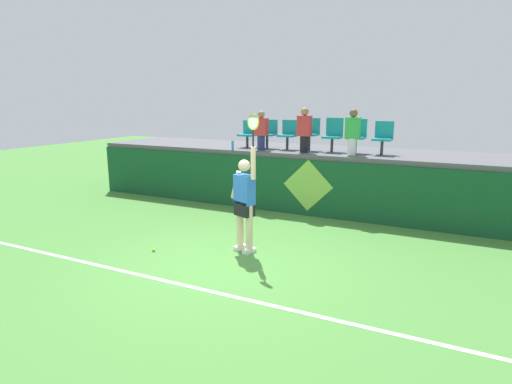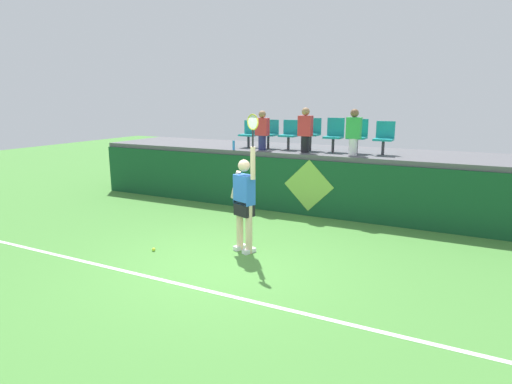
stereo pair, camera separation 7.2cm
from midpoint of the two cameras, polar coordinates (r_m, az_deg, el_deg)
ground_plane at (r=7.46m, az=-5.05°, el=-9.76°), size 40.00×40.00×0.00m
court_back_wall at (r=10.53m, az=5.57°, el=0.75°), size 12.54×0.20×1.38m
spectator_platform at (r=11.50m, az=7.73°, el=5.47°), size 12.54×2.44×0.12m
court_baseline_stripe at (r=6.71m, az=-9.46°, el=-12.45°), size 11.29×0.08×0.01m
tennis_player at (r=7.76m, az=-1.81°, el=-1.12°), size 0.72×0.38×2.57m
tennis_ball at (r=8.26m, az=-13.92°, el=-7.58°), size 0.07×0.07×0.07m
water_bottle at (r=11.23m, az=-3.37°, el=6.34°), size 0.06×0.06×0.25m
stadium_chair_0 at (r=11.83m, az=-1.21°, el=8.04°), size 0.44×0.42×0.74m
stadium_chair_1 at (r=11.56m, az=1.48°, el=8.08°), size 0.44×0.42×0.77m
stadium_chair_2 at (r=11.33m, az=4.22°, el=7.96°), size 0.44×0.42×0.78m
stadium_chair_3 at (r=11.11m, az=7.17°, el=8.05°), size 0.44×0.42×0.84m
stadium_chair_4 at (r=10.93m, az=10.22°, el=7.79°), size 0.44×0.42×0.85m
stadium_chair_5 at (r=10.78m, az=13.27°, el=7.61°), size 0.44×0.42×0.84m
stadium_chair_6 at (r=10.66m, az=16.63°, el=7.23°), size 0.44×0.42×0.80m
spectator_0 at (r=10.36m, az=12.76°, el=8.03°), size 0.34×0.20×1.09m
spectator_1 at (r=10.67m, az=6.36°, el=8.45°), size 0.34×0.20×1.12m
spectator_2 at (r=11.15m, az=0.51°, el=8.42°), size 0.34×0.20×1.03m
wall_signage_mount at (r=10.50m, az=6.72°, el=-3.18°), size 1.27×0.01×1.40m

